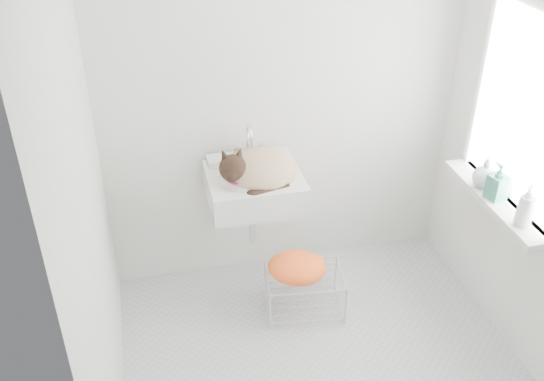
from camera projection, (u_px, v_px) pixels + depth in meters
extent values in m
cube|color=silver|center=(323.00, 365.00, 3.42)|extent=(2.20, 2.00, 0.02)
cube|color=white|center=(282.00, 90.00, 3.58)|extent=(2.20, 0.02, 2.50)
cube|color=white|center=(86.00, 203.00, 2.55)|extent=(0.02, 2.00, 2.50)
cube|color=white|center=(528.00, 112.00, 3.08)|extent=(0.01, 0.80, 1.00)
cube|color=white|center=(525.00, 113.00, 3.08)|extent=(0.04, 0.90, 1.10)
cube|color=white|center=(495.00, 200.00, 3.34)|extent=(0.16, 0.88, 0.04)
cube|color=white|center=(254.00, 175.00, 3.54)|extent=(0.55, 0.48, 0.22)
ellipsoid|color=tan|center=(260.00, 171.00, 3.52)|extent=(0.43, 0.37, 0.22)
sphere|color=black|center=(233.00, 164.00, 3.38)|extent=(0.16, 0.16, 0.16)
torus|color=#B50D41|center=(237.00, 172.00, 3.40)|extent=(0.14, 0.14, 0.06)
cube|color=silver|center=(304.00, 290.00, 3.73)|extent=(0.49, 0.38, 0.27)
ellipsoid|color=#FFA413|center=(297.00, 273.00, 3.63)|extent=(0.41, 0.35, 0.14)
imported|color=white|center=(521.00, 225.00, 3.11)|extent=(0.11, 0.11, 0.20)
imported|color=#337B69|center=(494.00, 198.00, 3.32)|extent=(0.11, 0.12, 0.21)
imported|color=silver|center=(482.00, 186.00, 3.43)|extent=(0.19, 0.19, 0.17)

